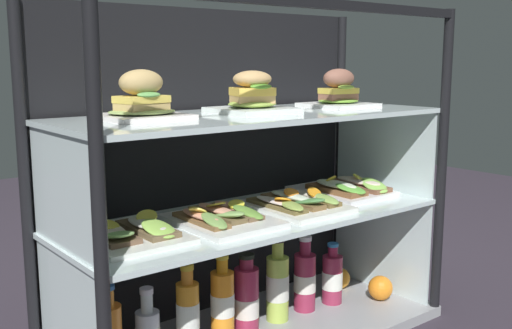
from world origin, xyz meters
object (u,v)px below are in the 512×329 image
open_sandwich_tray_near_right_corner (346,188)px  juice_bottle_front_fourth (305,280)px  plated_roll_sandwich_mid_right (142,101)px  juice_bottle_back_left (247,298)px  open_sandwich_tray_far_left (296,203)px  orange_fruit_beside_bottles (340,278)px  orange_fruit_near_left_post (380,288)px  juice_bottle_tucked_behind (278,286)px  plated_roll_sandwich_right_of_center (339,93)px  juice_bottle_back_center (332,278)px  juice_bottle_front_right_end (188,315)px  plated_roll_sandwich_center (253,98)px  open_sandwich_tray_near_left_corner (221,217)px  juice_bottle_front_second (223,304)px  open_sandwich_tray_far_right (128,232)px

open_sandwich_tray_near_right_corner → juice_bottle_front_fourth: (-0.16, 0.01, -0.27)m
plated_roll_sandwich_mid_right → juice_bottle_back_left: (0.31, -0.02, -0.59)m
plated_roll_sandwich_mid_right → open_sandwich_tray_far_left: 0.55m
open_sandwich_tray_near_right_corner → orange_fruit_beside_bottles: 0.35m
orange_fruit_near_left_post → juice_bottle_tucked_behind: bearing=165.5°
juice_bottle_tucked_behind → orange_fruit_beside_bottles: (0.34, 0.06, -0.07)m
plated_roll_sandwich_right_of_center → orange_fruit_near_left_post: (0.13, -0.09, -0.64)m
plated_roll_sandwich_right_of_center → open_sandwich_tray_far_left: 0.37m
plated_roll_sandwich_right_of_center → juice_bottle_back_center: (-0.01, -0.00, -0.59)m
open_sandwich_tray_near_right_corner → juice_bottle_front_right_end: 0.66m
juice_bottle_back_left → juice_bottle_back_center: 0.34m
plated_roll_sandwich_right_of_center → plated_roll_sandwich_center: bearing=179.5°
juice_bottle_tucked_behind → open_sandwich_tray_near_left_corner: bearing=-170.2°
open_sandwich_tray_near_left_corner → juice_bottle_front_fourth: (0.35, 0.04, -0.27)m
plated_roll_sandwich_right_of_center → open_sandwich_tray_near_left_corner: bearing=-176.0°
orange_fruit_beside_bottles → plated_roll_sandwich_center: bearing=-171.4°
open_sandwich_tray_near_right_corner → orange_fruit_beside_bottles: open_sandwich_tray_near_right_corner is taller
open_sandwich_tray_near_left_corner → juice_bottle_front_second: (0.03, 0.03, -0.26)m
plated_roll_sandwich_center → juice_bottle_back_center: (0.32, -0.00, -0.59)m
plated_roll_sandwich_mid_right → juice_bottle_back_left: 0.66m
open_sandwich_tray_far_right → orange_fruit_near_left_post: open_sandwich_tray_far_right is taller
open_sandwich_tray_near_left_corner → juice_bottle_front_second: open_sandwich_tray_near_left_corner is taller
open_sandwich_tray_far_right → orange_fruit_beside_bottles: open_sandwich_tray_far_right is taller
orange_fruit_near_left_post → plated_roll_sandwich_right_of_center: bearing=145.9°
plated_roll_sandwich_right_of_center → orange_fruit_near_left_post: bearing=-34.1°
plated_roll_sandwich_mid_right → juice_bottle_tucked_behind: (0.42, -0.03, -0.57)m
plated_roll_sandwich_right_of_center → open_sandwich_tray_far_right: plated_roll_sandwich_right_of_center is taller
orange_fruit_near_left_post → juice_bottle_front_right_end: bearing=172.8°
plated_roll_sandwich_right_of_center → open_sandwich_tray_far_right: 0.79m
juice_bottle_tucked_behind → juice_bottle_front_fourth: (0.12, 0.00, -0.01)m
juice_bottle_front_right_end → juice_bottle_back_center: (0.55, -0.00, -0.02)m
open_sandwich_tray_near_left_corner → juice_bottle_front_fourth: size_ratio=1.22×
plated_roll_sandwich_mid_right → plated_roll_sandwich_right_of_center: bearing=-3.0°
juice_bottle_back_left → orange_fruit_near_left_post: 0.49m
orange_fruit_beside_bottles → juice_bottle_front_second: bearing=-173.1°
open_sandwich_tray_far_right → open_sandwich_tray_near_left_corner: open_sandwich_tray_near_left_corner is taller
open_sandwich_tray_near_right_corner → juice_bottle_front_right_end: open_sandwich_tray_near_right_corner is taller
plated_roll_sandwich_mid_right → juice_bottle_front_second: bearing=-8.5°
plated_roll_sandwich_mid_right → open_sandwich_tray_far_left: (0.45, -0.07, -0.31)m
juice_bottle_front_fourth → orange_fruit_near_left_post: size_ratio=2.98×
plated_roll_sandwich_mid_right → juice_bottle_back_center: (0.65, -0.04, -0.60)m
open_sandwich_tray_far_left → juice_bottle_tucked_behind: 0.27m
plated_roll_sandwich_right_of_center → open_sandwich_tray_near_right_corner: bearing=0.0°
plated_roll_sandwich_mid_right → orange_fruit_near_left_post: bearing=-8.7°
plated_roll_sandwich_center → juice_bottle_back_left: (-0.02, 0.01, -0.58)m
juice_bottle_back_center → juice_bottle_front_second: bearing=179.4°
plated_roll_sandwich_right_of_center → open_sandwich_tray_near_left_corner: (-0.47, -0.03, -0.31)m
open_sandwich_tray_far_right → juice_bottle_tucked_behind: open_sandwich_tray_far_right is taller
juice_bottle_front_second → plated_roll_sandwich_center: bearing=0.3°
juice_bottle_back_center → open_sandwich_tray_far_left: bearing=-169.2°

